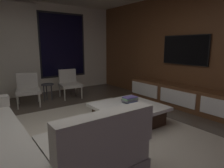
{
  "coord_description": "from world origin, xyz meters",
  "views": [
    {
      "loc": [
        -1.23,
        -2.58,
        1.47
      ],
      "look_at": [
        1.27,
        0.86,
        0.63
      ],
      "focal_mm": 31.84,
      "sensor_mm": 36.0,
      "label": 1
    }
  ],
  "objects_px": {
    "media_console": "(184,98)",
    "mounted_tv": "(185,50)",
    "book_stack_on_coffee_table": "(130,99)",
    "accent_chair_by_curtain": "(28,88)",
    "side_stool": "(47,87)",
    "accent_chair_near_window": "(69,82)",
    "coffee_table": "(128,114)",
    "sectional_couch": "(11,147)"
  },
  "relations": [
    {
      "from": "sectional_couch",
      "to": "book_stack_on_coffee_table",
      "type": "bearing_deg",
      "value": 10.13
    },
    {
      "from": "accent_chair_near_window",
      "to": "media_console",
      "type": "height_order",
      "value": "accent_chair_near_window"
    },
    {
      "from": "side_stool",
      "to": "mounted_tv",
      "type": "distance_m",
      "value": 3.58
    },
    {
      "from": "mounted_tv",
      "to": "book_stack_on_coffee_table",
      "type": "bearing_deg",
      "value": 179.71
    },
    {
      "from": "coffee_table",
      "to": "media_console",
      "type": "relative_size",
      "value": 0.37
    },
    {
      "from": "accent_chair_by_curtain",
      "to": "accent_chair_near_window",
      "type": "bearing_deg",
      "value": 4.37
    },
    {
      "from": "side_stool",
      "to": "book_stack_on_coffee_table",
      "type": "bearing_deg",
      "value": -69.34
    },
    {
      "from": "coffee_table",
      "to": "media_console",
      "type": "xyz_separation_m",
      "value": [
        1.65,
        -0.08,
        0.06
      ]
    },
    {
      "from": "book_stack_on_coffee_table",
      "to": "mounted_tv",
      "type": "xyz_separation_m",
      "value": [
        1.68,
        -0.01,
        0.93
      ]
    },
    {
      "from": "accent_chair_near_window",
      "to": "accent_chair_by_curtain",
      "type": "distance_m",
      "value": 1.14
    },
    {
      "from": "accent_chair_near_window",
      "to": "media_console",
      "type": "relative_size",
      "value": 0.25
    },
    {
      "from": "side_stool",
      "to": "media_console",
      "type": "bearing_deg",
      "value": -46.63
    },
    {
      "from": "sectional_couch",
      "to": "media_console",
      "type": "height_order",
      "value": "sectional_couch"
    },
    {
      "from": "side_stool",
      "to": "media_console",
      "type": "height_order",
      "value": "media_console"
    },
    {
      "from": "sectional_couch",
      "to": "accent_chair_by_curtain",
      "type": "height_order",
      "value": "sectional_couch"
    },
    {
      "from": "accent_chair_by_curtain",
      "to": "media_console",
      "type": "height_order",
      "value": "accent_chair_by_curtain"
    },
    {
      "from": "accent_chair_near_window",
      "to": "media_console",
      "type": "bearing_deg",
      "value": -55.74
    },
    {
      "from": "coffee_table",
      "to": "book_stack_on_coffee_table",
      "type": "distance_m",
      "value": 0.3
    },
    {
      "from": "accent_chair_by_curtain",
      "to": "mounted_tv",
      "type": "relative_size",
      "value": 0.65
    },
    {
      "from": "accent_chair_by_curtain",
      "to": "media_console",
      "type": "xyz_separation_m",
      "value": [
        2.87,
        -2.46,
        -0.18
      ]
    },
    {
      "from": "book_stack_on_coffee_table",
      "to": "media_console",
      "type": "xyz_separation_m",
      "value": [
        1.5,
        -0.21,
        -0.16
      ]
    },
    {
      "from": "accent_chair_near_window",
      "to": "accent_chair_by_curtain",
      "type": "relative_size",
      "value": 1.0
    },
    {
      "from": "media_console",
      "to": "mounted_tv",
      "type": "relative_size",
      "value": 2.59
    },
    {
      "from": "side_stool",
      "to": "mounted_tv",
      "type": "xyz_separation_m",
      "value": [
        2.55,
        -2.31,
        0.98
      ]
    },
    {
      "from": "accent_chair_near_window",
      "to": "coffee_table",
      "type": "bearing_deg",
      "value": -88.06
    },
    {
      "from": "side_stool",
      "to": "mounted_tv",
      "type": "height_order",
      "value": "mounted_tv"
    },
    {
      "from": "accent_chair_by_curtain",
      "to": "media_console",
      "type": "distance_m",
      "value": 3.78
    },
    {
      "from": "sectional_couch",
      "to": "coffee_table",
      "type": "bearing_deg",
      "value": 7.35
    },
    {
      "from": "coffee_table",
      "to": "accent_chair_by_curtain",
      "type": "xyz_separation_m",
      "value": [
        -1.22,
        2.38,
        0.25
      ]
    },
    {
      "from": "book_stack_on_coffee_table",
      "to": "accent_chair_near_window",
      "type": "bearing_deg",
      "value": 95.67
    },
    {
      "from": "accent_chair_by_curtain",
      "to": "mounted_tv",
      "type": "distance_m",
      "value": 3.91
    },
    {
      "from": "book_stack_on_coffee_table",
      "to": "accent_chair_by_curtain",
      "type": "relative_size",
      "value": 0.38
    },
    {
      "from": "coffee_table",
      "to": "accent_chair_near_window",
      "type": "height_order",
      "value": "accent_chair_near_window"
    },
    {
      "from": "accent_chair_by_curtain",
      "to": "media_console",
      "type": "bearing_deg",
      "value": -40.61
    },
    {
      "from": "accent_chair_near_window",
      "to": "book_stack_on_coffee_table",
      "type": "bearing_deg",
      "value": -84.33
    },
    {
      "from": "sectional_couch",
      "to": "media_console",
      "type": "bearing_deg",
      "value": 2.86
    },
    {
      "from": "book_stack_on_coffee_table",
      "to": "accent_chair_by_curtain",
      "type": "xyz_separation_m",
      "value": [
        -1.37,
        2.25,
        0.02
      ]
    },
    {
      "from": "accent_chair_by_curtain",
      "to": "mounted_tv",
      "type": "height_order",
      "value": "mounted_tv"
    },
    {
      "from": "media_console",
      "to": "accent_chair_near_window",
      "type": "bearing_deg",
      "value": 124.26
    },
    {
      "from": "sectional_couch",
      "to": "side_stool",
      "type": "distance_m",
      "value": 3.0
    },
    {
      "from": "coffee_table",
      "to": "accent_chair_near_window",
      "type": "distance_m",
      "value": 2.48
    },
    {
      "from": "side_stool",
      "to": "accent_chair_near_window",
      "type": "bearing_deg",
      "value": 3.38
    }
  ]
}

